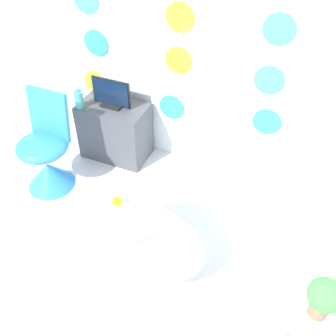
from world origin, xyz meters
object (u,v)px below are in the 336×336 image
chair (47,159)px  vase (79,99)px  bathtub (133,238)px  potted_plant_left (324,297)px  tv (111,95)px

chair → vase: size_ratio=4.76×
bathtub → potted_plant_left: 1.24m
potted_plant_left → tv: bearing=147.2°
chair → potted_plant_left: 2.30m
bathtub → potted_plant_left: potted_plant_left is taller
chair → bathtub: bearing=-23.0°
bathtub → tv: 1.28m
tv → potted_plant_left: 2.22m
chair → vase: 0.57m
tv → potted_plant_left: tv is taller
tv → chair: bearing=-118.8°
bathtub → potted_plant_left: size_ratio=3.90×
tv → potted_plant_left: (1.87, -1.20, -0.03)m
chair → potted_plant_left: chair is taller
vase → chair: bearing=-99.6°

